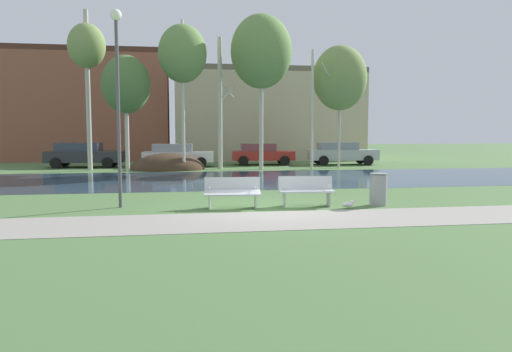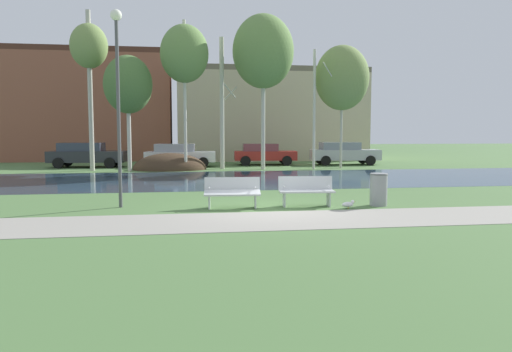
{
  "view_description": "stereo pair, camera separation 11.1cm",
  "coord_description": "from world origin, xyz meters",
  "views": [
    {
      "loc": [
        -2.63,
        -13.44,
        2.18
      ],
      "look_at": [
        -0.34,
        0.88,
        0.88
      ],
      "focal_mm": 34.71,
      "sensor_mm": 36.0,
      "label": 1
    },
    {
      "loc": [
        -2.52,
        -13.46,
        2.18
      ],
      "look_at": [
        -0.34,
        0.88,
        0.88
      ],
      "focal_mm": 34.71,
      "sensor_mm": 36.0,
      "label": 2
    }
  ],
  "objects": [
    {
      "name": "parked_sedan_second_white",
      "position": [
        -2.62,
        17.62,
        0.76
      ],
      "size": [
        4.43,
        2.26,
        1.43
      ],
      "color": "silver",
      "rests_on": "ground"
    },
    {
      "name": "bench_left",
      "position": [
        -1.08,
        0.51,
        0.47
      ],
      "size": [
        1.64,
        0.71,
        0.87
      ],
      "color": "silver",
      "rests_on": "ground"
    },
    {
      "name": "birch_center_left",
      "position": [
        -2.26,
        14.35,
        6.42
      ],
      "size": [
        2.64,
        2.64,
        8.26
      ],
      "color": "beige",
      "rests_on": "ground"
    },
    {
      "name": "seagull",
      "position": [
        2.16,
        -0.12,
        0.13
      ],
      "size": [
        0.4,
        0.15,
        0.25
      ],
      "color": "white",
      "rests_on": "ground"
    },
    {
      "name": "trash_bin",
      "position": [
        3.25,
        0.33,
        0.5
      ],
      "size": [
        0.53,
        0.53,
        0.96
      ],
      "color": "gray",
      "rests_on": "ground"
    },
    {
      "name": "birch_center",
      "position": [
        -0.09,
        15.6,
        3.84
      ],
      "size": [
        1.03,
        1.69,
        7.62
      ],
      "color": "beige",
      "rests_on": "ground"
    },
    {
      "name": "parked_hatch_third_red",
      "position": [
        2.88,
        18.61,
        0.74
      ],
      "size": [
        4.17,
        2.23,
        1.4
      ],
      "color": "maroon",
      "rests_on": "ground"
    },
    {
      "name": "birch_far_left",
      "position": [
        -7.46,
        15.38,
        6.76
      ],
      "size": [
        2.04,
        2.04,
        8.84
      ],
      "color": "#BCB7A8",
      "rests_on": "ground"
    },
    {
      "name": "ground_plane",
      "position": [
        0.0,
        10.0,
        0.0
      ],
      "size": [
        120.0,
        120.0,
        0.0
      ],
      "primitive_type": "plane",
      "color": "#4C703D"
    },
    {
      "name": "birch_far_right",
      "position": [
        6.98,
        15.1,
        5.35
      ],
      "size": [
        3.18,
        3.18,
        7.27
      ],
      "color": "#BCB7A8",
      "rests_on": "ground"
    },
    {
      "name": "river_band",
      "position": [
        0.0,
        9.09,
        0.0
      ],
      "size": [
        80.0,
        8.99,
        0.01
      ],
      "primitive_type": "cube",
      "color": "#2D475B",
      "rests_on": "ground"
    },
    {
      "name": "streetlamp",
      "position": [
        -4.26,
        1.14,
        3.71
      ],
      "size": [
        0.32,
        0.32,
        5.6
      ],
      "color": "#4C4C51",
      "rests_on": "ground"
    },
    {
      "name": "birch_right",
      "position": [
        5.2,
        14.54,
        3.55
      ],
      "size": [
        1.46,
        2.25,
        6.89
      ],
      "color": "beige",
      "rests_on": "ground"
    },
    {
      "name": "parked_van_nearest_dark",
      "position": [
        -8.26,
        18.07,
        0.8
      ],
      "size": [
        4.68,
        2.29,
        1.51
      ],
      "color": "#282B30",
      "rests_on": "ground"
    },
    {
      "name": "parked_wagon_fourth_silver",
      "position": [
        8.14,
        18.0,
        0.79
      ],
      "size": [
        4.57,
        2.27,
        1.49
      ],
      "color": "#B2B5BC",
      "rests_on": "ground"
    },
    {
      "name": "building_beige_block",
      "position": [
        4.42,
        26.91,
        3.49
      ],
      "size": [
        14.31,
        9.75,
        6.98
      ],
      "color": "#BCAD8E",
      "rests_on": "ground"
    },
    {
      "name": "birch_left",
      "position": [
        -5.32,
        14.47,
        4.72
      ],
      "size": [
        2.62,
        2.62,
        6.31
      ],
      "color": "beige",
      "rests_on": "ground"
    },
    {
      "name": "birch_center_right",
      "position": [
        2.19,
        14.79,
        6.71
      ],
      "size": [
        3.49,
        3.49,
        8.83
      ],
      "color": "beige",
      "rests_on": "ground"
    },
    {
      "name": "bench_right",
      "position": [
        1.1,
        0.51,
        0.47
      ],
      "size": [
        1.64,
        0.71,
        0.87
      ],
      "color": "silver",
      "rests_on": "ground"
    },
    {
      "name": "paved_path_strip",
      "position": [
        0.0,
        -1.64,
        0.01
      ],
      "size": [
        60.0,
        2.59,
        0.01
      ],
      "primitive_type": "cube",
      "color": "gray",
      "rests_on": "ground"
    },
    {
      "name": "soil_mound",
      "position": [
        -3.17,
        15.42,
        0.0
      ],
      "size": [
        4.22,
        3.11,
        1.91
      ],
      "primitive_type": "ellipsoid",
      "color": "#423021",
      "rests_on": "ground"
    },
    {
      "name": "building_brick_low",
      "position": [
        -10.07,
        27.24,
        4.15
      ],
      "size": [
        13.64,
        7.14,
        8.3
      ],
      "color": "brown",
      "rests_on": "ground"
    }
  ]
}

